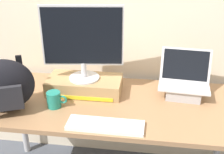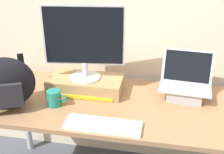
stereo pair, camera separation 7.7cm
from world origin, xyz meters
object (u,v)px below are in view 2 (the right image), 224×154
at_px(open_laptop, 185,88).
at_px(coffee_mug, 54,98).
at_px(messenger_backpack, 5,83).
at_px(toner_box_yellow, 86,84).
at_px(plush_toy, 15,79).
at_px(desktop_monitor, 84,41).
at_px(external_keyboard, 102,125).

xyz_separation_m(open_laptop, coffee_mug, (-0.81, -0.26, -0.01)).
bearing_deg(messenger_backpack, toner_box_yellow, 11.32).
bearing_deg(plush_toy, desktop_monitor, 2.58).
bearing_deg(coffee_mug, messenger_backpack, -166.91).
xyz_separation_m(desktop_monitor, open_laptop, (0.67, 0.04, -0.30)).
height_order(desktop_monitor, plush_toy, desktop_monitor).
relative_size(desktop_monitor, plush_toy, 4.79).
height_order(coffee_mug, plush_toy, plush_toy).
bearing_deg(desktop_monitor, open_laptop, -3.29).
height_order(toner_box_yellow, coffee_mug, coffee_mug).
bearing_deg(external_keyboard, toner_box_yellow, 118.09).
bearing_deg(messenger_backpack, external_keyboard, -31.89).
height_order(open_laptop, plush_toy, open_laptop).
xyz_separation_m(toner_box_yellow, plush_toy, (-0.51, -0.02, 0.00)).
xyz_separation_m(open_laptop, messenger_backpack, (-1.09, -0.33, 0.10)).
bearing_deg(open_laptop, coffee_mug, -157.54).
bearing_deg(coffee_mug, toner_box_yellow, 57.06).
bearing_deg(desktop_monitor, coffee_mug, -130.17).
xyz_separation_m(toner_box_yellow, external_keyboard, (0.20, -0.39, -0.04)).
xyz_separation_m(external_keyboard, coffee_mug, (-0.34, 0.17, 0.04)).
bearing_deg(desktop_monitor, toner_box_yellow, 92.59).
height_order(toner_box_yellow, desktop_monitor, desktop_monitor).
xyz_separation_m(toner_box_yellow, open_laptop, (0.67, 0.04, 0.02)).
xyz_separation_m(desktop_monitor, coffee_mug, (-0.14, -0.22, -0.31)).
relative_size(desktop_monitor, open_laptop, 1.52).
distance_m(open_laptop, plush_toy, 1.18).
relative_size(open_laptop, external_keyboard, 0.79).
relative_size(desktop_monitor, external_keyboard, 1.20).
xyz_separation_m(open_laptop, external_keyboard, (-0.46, -0.43, -0.05)).
xyz_separation_m(toner_box_yellow, desktop_monitor, (0.00, -0.00, 0.31)).
height_order(open_laptop, coffee_mug, open_laptop).
distance_m(toner_box_yellow, desktop_monitor, 0.31).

